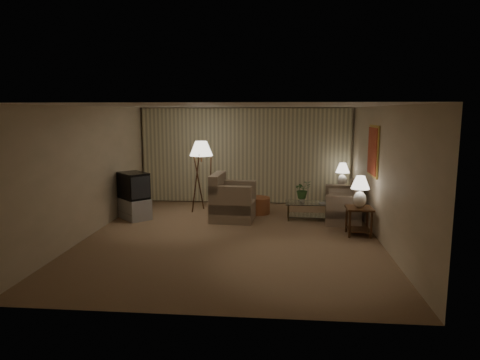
% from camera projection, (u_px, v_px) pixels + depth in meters
% --- Properties ---
extents(ground, '(7.00, 7.00, 0.00)m').
position_uv_depth(ground, '(232.00, 237.00, 8.93)').
color(ground, '#937651').
rests_on(ground, ground).
extents(room_shell, '(6.04, 7.02, 2.72)m').
position_uv_depth(room_shell, '(240.00, 147.00, 10.13)').
color(room_shell, beige).
rests_on(room_shell, ground).
extents(sofa, '(1.75, 1.11, 0.71)m').
position_uv_depth(sofa, '(342.00, 205.00, 10.35)').
color(sofa, gray).
rests_on(sofa, ground).
extents(armchair, '(1.18, 1.13, 0.88)m').
position_uv_depth(armchair, '(233.00, 202.00, 10.29)').
color(armchair, gray).
rests_on(armchair, ground).
extents(side_table_near, '(0.54, 0.54, 0.60)m').
position_uv_depth(side_table_near, '(359.00, 216.00, 9.00)').
color(side_table_near, '#3C2210').
rests_on(side_table_near, ground).
extents(side_table_far, '(0.47, 0.40, 0.60)m').
position_uv_depth(side_table_far, '(342.00, 194.00, 11.48)').
color(side_table_far, '#3C2210').
rests_on(side_table_far, ground).
extents(table_lamp_near, '(0.39, 0.39, 0.67)m').
position_uv_depth(table_lamp_near, '(360.00, 189.00, 8.90)').
color(table_lamp_near, white).
rests_on(table_lamp_near, side_table_near).
extents(table_lamp_far, '(0.37, 0.37, 0.64)m').
position_uv_depth(table_lamp_far, '(342.00, 173.00, 11.39)').
color(table_lamp_far, white).
rests_on(table_lamp_far, side_table_far).
extents(coffee_table, '(1.10, 0.60, 0.41)m').
position_uv_depth(coffee_table, '(308.00, 208.00, 10.33)').
color(coffee_table, silver).
rests_on(coffee_table, ground).
extents(tv_cabinet, '(1.37, 1.37, 0.50)m').
position_uv_depth(tv_cabinet, '(134.00, 208.00, 10.44)').
color(tv_cabinet, '#9F9FA2').
rests_on(tv_cabinet, ground).
extents(crt_tv, '(1.27, 1.27, 0.63)m').
position_uv_depth(crt_tv, '(133.00, 185.00, 10.35)').
color(crt_tv, black).
rests_on(crt_tv, tv_cabinet).
extents(floor_lamp, '(0.60, 0.60, 1.84)m').
position_uv_depth(floor_lamp, '(202.00, 175.00, 11.06)').
color(floor_lamp, '#3C2210').
rests_on(floor_lamp, ground).
extents(ottoman, '(0.79, 0.79, 0.42)m').
position_uv_depth(ottoman, '(258.00, 205.00, 10.96)').
color(ottoman, '#A35E37').
rests_on(ottoman, ground).
extents(vase, '(0.16, 0.16, 0.14)m').
position_uv_depth(vase, '(302.00, 200.00, 10.31)').
color(vase, silver).
rests_on(vase, coffee_table).
extents(flowers, '(0.50, 0.47, 0.44)m').
position_uv_depth(flowers, '(302.00, 188.00, 10.27)').
color(flowers, '#3A6A2F').
rests_on(flowers, vase).
extents(book, '(0.18, 0.23, 0.02)m').
position_uv_depth(book, '(319.00, 203.00, 10.19)').
color(book, olive).
rests_on(book, coffee_table).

